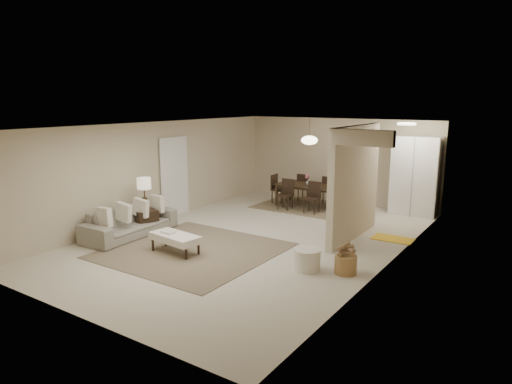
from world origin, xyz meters
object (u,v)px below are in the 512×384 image
Objects in this scene: dining_table at (308,196)px; round_pouf at (307,260)px; wicker_basket at (346,264)px; sofa at (130,222)px; ottoman_bench at (175,238)px; side_table at (146,221)px; pantry_cabinet at (415,176)px.

round_pouf is at bearing -64.50° from dining_table.
wicker_basket is 5.15m from dining_table.
dining_table is at bearing -26.03° from sofa.
side_table reaches higher than ottoman_bench.
round_pouf is 1.26× the size of wicker_basket.
pantry_cabinet is 4.00× the size of side_table.
round_pouf is 0.27× the size of dining_table.
pantry_cabinet is 4.22× the size of round_pouf.
wicker_basket is (4.97, 0.56, -0.16)m from sofa.
dining_table is at bearing -164.70° from pantry_cabinet.
round_pouf reaches higher than wicker_basket.
ottoman_bench is 2.89× the size of wicker_basket.
sofa reaches higher than round_pouf.
ottoman_bench is (1.68, -0.30, -0.02)m from sofa.
ottoman_bench is 1.78m from side_table.
ottoman_bench is (-3.12, -5.85, -0.74)m from pantry_cabinet.
ottoman_bench is 5.10m from dining_table.
wicker_basket is (0.65, 0.22, -0.03)m from round_pouf.
ottoman_bench reaches higher than round_pouf.
side_table is 1.05× the size of round_pouf.
side_table is at bearing -132.82° from pantry_cabinet.
dining_table is at bearing 65.59° from side_table.
wicker_basket is at bearing 1.64° from side_table.
side_table is 4.27m from round_pouf.
pantry_cabinet is at bearing 69.04° from ottoman_bench.
sofa is at bearing -114.63° from dining_table.
pantry_cabinet is 1.15× the size of dining_table.
sofa is 1.70m from ottoman_bench.
wicker_basket is at bearing -88.10° from pantry_cabinet.
pantry_cabinet is at bearing -43.90° from sofa.
dining_table is (2.03, 4.79, -0.01)m from sofa.
round_pouf is at bearing -88.48° from sofa.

